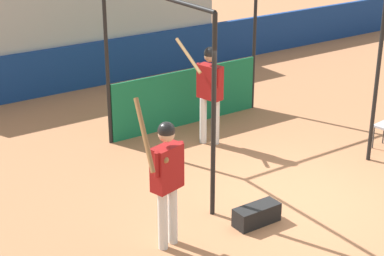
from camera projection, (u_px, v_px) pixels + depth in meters
ground_plane at (291, 204)px, 9.81m from camera, size 60.00×60.00×0.00m
outfield_wall at (90, 65)px, 14.89m from camera, size 24.00×0.12×1.05m
bleacher_section at (66, 28)px, 15.62m from camera, size 7.05×2.40×2.33m
batting_cage at (206, 70)px, 11.90m from camera, size 3.46×3.30×3.04m
player_batter at (209, 86)px, 11.56m from camera, size 0.55×0.84×1.96m
player_waiting at (167, 173)px, 8.31m from camera, size 0.72×0.60×2.15m
equipment_bag at (257, 215)px, 9.21m from camera, size 0.70×0.28×0.28m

